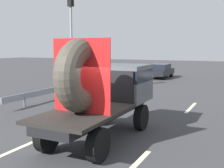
% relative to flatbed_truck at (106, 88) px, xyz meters
% --- Properties ---
extents(ground_plane, '(120.00, 120.00, 0.00)m').
position_rel_flatbed_truck_xyz_m(ground_plane, '(-0.30, -1.11, -1.67)').
color(ground_plane, '#38383A').
extents(flatbed_truck, '(2.02, 5.26, 3.31)m').
position_rel_flatbed_truck_xyz_m(flatbed_truck, '(0.00, 0.00, 0.00)').
color(flatbed_truck, black).
rests_on(flatbed_truck, ground_plane).
extents(distant_sedan, '(1.86, 4.34, 1.42)m').
position_rel_flatbed_truck_xyz_m(distant_sedan, '(-3.64, 19.08, -0.91)').
color(distant_sedan, black).
rests_on(distant_sedan, ground_plane).
extents(traffic_light, '(0.42, 0.36, 6.68)m').
position_rel_flatbed_truck_xyz_m(traffic_light, '(-6.57, 7.68, 2.62)').
color(traffic_light, gray).
rests_on(traffic_light, ground_plane).
extents(guardrail, '(0.10, 12.17, 0.71)m').
position_rel_flatbed_truck_xyz_m(guardrail, '(-6.00, 7.01, -1.14)').
color(guardrail, gray).
rests_on(guardrail, ground_plane).
extents(lane_dash_left_near, '(0.16, 2.77, 0.01)m').
position_rel_flatbed_truck_xyz_m(lane_dash_left_near, '(-1.82, -2.19, -1.66)').
color(lane_dash_left_near, beige).
rests_on(lane_dash_left_near, ground_plane).
extents(lane_dash_left_far, '(0.16, 2.64, 0.01)m').
position_rel_flatbed_truck_xyz_m(lane_dash_left_far, '(-1.82, 5.04, -1.66)').
color(lane_dash_left_far, beige).
rests_on(lane_dash_left_far, ground_plane).
extents(lane_dash_right_far, '(0.16, 2.68, 0.01)m').
position_rel_flatbed_truck_xyz_m(lane_dash_right_far, '(1.82, 5.97, -1.66)').
color(lane_dash_right_far, beige).
rests_on(lane_dash_right_far, ground_plane).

